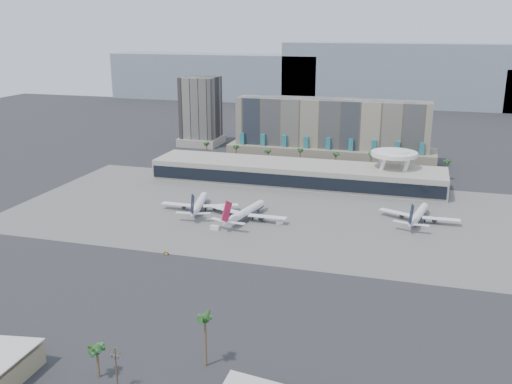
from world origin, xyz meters
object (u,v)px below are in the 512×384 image
(service_vehicle_a, at_px, (215,228))
(service_vehicle_b, at_px, (280,222))
(airliner_centre, at_px, (246,212))
(taxiway_sign, at_px, (166,253))
(airliner_right, at_px, (418,215))
(utility_pole, at_px, (116,365))
(airliner_left, at_px, (199,204))

(service_vehicle_a, relative_size, service_vehicle_b, 1.28)
(airliner_centre, bearing_deg, taxiway_sign, -98.19)
(service_vehicle_a, height_order, taxiway_sign, service_vehicle_a)
(airliner_centre, xyz_separation_m, airliner_right, (79.54, 19.94, -0.23))
(utility_pole, relative_size, airliner_centre, 0.29)
(airliner_centre, height_order, taxiway_sign, airliner_centre)
(airliner_centre, height_order, airliner_right, airliner_centre)
(airliner_centre, distance_m, service_vehicle_a, 19.96)
(service_vehicle_a, distance_m, service_vehicle_b, 30.96)
(airliner_left, distance_m, taxiway_sign, 57.44)
(airliner_right, height_order, service_vehicle_b, airliner_right)
(utility_pole, height_order, taxiway_sign, utility_pole)
(utility_pole, xyz_separation_m, airliner_centre, (-7.24, 135.77, -3.46))
(airliner_centre, distance_m, service_vehicle_b, 17.31)
(airliner_left, xyz_separation_m, airliner_centre, (26.54, -6.33, 0.15))
(taxiway_sign, bearing_deg, airliner_right, 51.37)
(airliner_right, relative_size, service_vehicle_b, 12.34)
(airliner_centre, bearing_deg, service_vehicle_a, -106.89)
(airliner_left, relative_size, service_vehicle_a, 9.83)
(airliner_left, distance_m, airliner_centre, 27.28)
(utility_pole, bearing_deg, airliner_right, 65.09)
(service_vehicle_b, bearing_deg, airliner_left, 147.82)
(airliner_right, distance_m, service_vehicle_a, 96.59)
(airliner_right, height_order, service_vehicle_a, airliner_right)
(airliner_right, bearing_deg, service_vehicle_a, -146.42)
(airliner_centre, bearing_deg, airliner_right, 25.99)
(service_vehicle_a, bearing_deg, airliner_centre, 62.63)
(airliner_centre, relative_size, service_vehicle_a, 10.23)
(airliner_centre, bearing_deg, service_vehicle_b, 7.15)
(utility_pole, relative_size, service_vehicle_b, 3.77)
(service_vehicle_b, height_order, taxiway_sign, service_vehicle_b)
(airliner_left, xyz_separation_m, airliner_right, (106.08, 13.61, -0.09))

